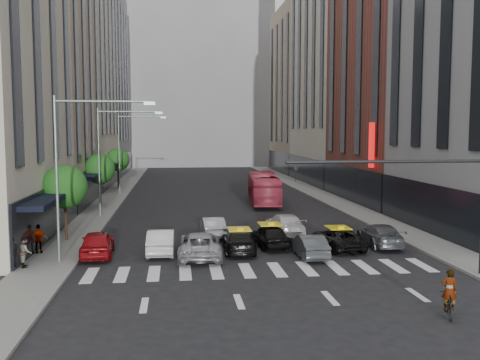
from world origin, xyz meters
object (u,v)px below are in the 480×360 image
object	(u,v)px
bus	(264,188)
pedestrian_far	(39,239)
streetlamp_mid	(110,147)
taxi_left	(239,241)
car_white_front	(161,241)
streetlamp_far	(127,143)
pedestrian_near	(26,252)
taxi_center	(270,236)
motorcycle	(449,306)
streetlamp_near	(74,156)
car_red	(97,243)

from	to	relation	value
bus	pedestrian_far	distance (m)	26.36
streetlamp_mid	taxi_left	size ratio (longest dim) A/B	1.93
car_white_front	streetlamp_far	bearing A→B (deg)	-80.63
pedestrian_near	pedestrian_far	world-z (taller)	pedestrian_far
taxi_center	motorcycle	xyz separation A→B (m)	(4.79, -13.25, -0.27)
streetlamp_far	taxi_left	bearing A→B (deg)	-73.09
streetlamp_far	pedestrian_near	world-z (taller)	streetlamp_far
streetlamp_near	bus	xyz separation A→B (m)	(14.08, 22.65, -4.37)
pedestrian_far	taxi_left	bearing A→B (deg)	178.88
streetlamp_mid	taxi_center	size ratio (longest dim) A/B	2.13
streetlamp_near	bus	distance (m)	27.02
streetlamp_far	motorcycle	distance (m)	45.56
streetlamp_far	pedestrian_far	xyz separation A→B (m)	(-2.56, -29.79, -4.90)
car_red	bus	distance (m)	24.82
car_red	car_white_front	distance (m)	3.67
streetlamp_mid	car_red	bearing A→B (deg)	-86.63
taxi_center	pedestrian_near	distance (m)	14.21
streetlamp_far	streetlamp_mid	bearing A→B (deg)	-90.00
car_red	motorcycle	bearing A→B (deg)	138.02
taxi_left	streetlamp_far	bearing A→B (deg)	-70.57
streetlamp_near	motorcycle	bearing A→B (deg)	-32.79
streetlamp_mid	streetlamp_far	world-z (taller)	same
streetlamp_far	pedestrian_near	distance (m)	33.38
bus	motorcycle	size ratio (longest dim) A/B	6.53
bus	taxi_left	bearing A→B (deg)	81.82
streetlamp_near	car_red	world-z (taller)	streetlamp_near
taxi_center	motorcycle	bearing A→B (deg)	102.74
car_red	pedestrian_far	world-z (taller)	pedestrian_far
taxi_left	bus	bearing A→B (deg)	-100.79
taxi_left	pedestrian_near	bearing A→B (deg)	16.00
streetlamp_mid	pedestrian_far	xyz separation A→B (m)	(-2.56, -13.79, -4.90)
streetlamp_near	car_white_front	bearing A→B (deg)	24.11
car_white_front	car_red	bearing A→B (deg)	6.21
streetlamp_mid	car_white_front	world-z (taller)	streetlamp_mid
car_white_front	taxi_left	size ratio (longest dim) A/B	0.95
taxi_center	car_white_front	bearing A→B (deg)	0.74
streetlamp_near	car_red	bearing A→B (deg)	63.19
car_red	pedestrian_near	bearing A→B (deg)	34.43
streetlamp_far	car_red	distance (m)	30.77
streetlamp_far	taxi_center	xyz separation A→B (m)	(11.21, -29.06, -5.18)
taxi_center	motorcycle	size ratio (longest dim) A/B	2.49
taxi_left	motorcycle	bearing A→B (deg)	121.85
streetlamp_mid	taxi_center	bearing A→B (deg)	-49.35
streetlamp_near	taxi_left	distance (m)	10.71
streetlamp_near	car_white_front	xyz separation A→B (m)	(4.50, 2.01, -5.17)
taxi_center	pedestrian_far	world-z (taller)	pedestrian_far
streetlamp_near	taxi_center	world-z (taller)	streetlamp_near
streetlamp_far	car_red	world-z (taller)	streetlamp_far
taxi_center	pedestrian_near	xyz separation A→B (m)	(-13.67, -3.86, 0.24)
car_red	pedestrian_far	xyz separation A→B (m)	(-3.40, 0.54, 0.24)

